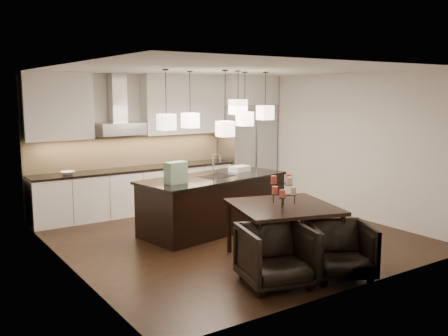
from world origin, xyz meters
TOP-DOWN VIEW (x-y plane):
  - floor at (0.00, 0.00)m, footprint 5.50×5.50m
  - ceiling at (0.00, 0.00)m, footprint 5.50×5.50m
  - wall_back at (0.00, 2.76)m, footprint 5.50×0.02m
  - wall_front at (0.00, -2.76)m, footprint 5.50×0.02m
  - wall_left at (-2.76, 0.00)m, footprint 0.02×5.50m
  - wall_right at (2.76, 0.00)m, footprint 0.02×5.50m
  - refrigerator at (2.10, 2.38)m, footprint 1.20×0.72m
  - fridge_panel at (2.10, 2.38)m, footprint 1.26×0.72m
  - lower_cabinets at (-0.62, 2.43)m, footprint 4.21×0.62m
  - countertop at (-0.62, 2.43)m, footprint 4.21×0.66m
  - backsplash at (-0.62, 2.73)m, footprint 4.21×0.02m
  - upper_cab_left at (-2.10, 2.57)m, footprint 1.25×0.35m
  - upper_cab_right at (0.55, 2.57)m, footprint 1.85×0.35m
  - hood_canopy at (-0.93, 2.48)m, footprint 0.90×0.52m
  - hood_chimney at (-0.93, 2.59)m, footprint 0.30×0.28m
  - fruit_bowl at (-2.03, 2.38)m, footprint 0.29×0.29m
  - island_body at (-0.03, 0.51)m, footprint 2.75×1.48m
  - island_top at (-0.03, 0.51)m, footprint 2.85×1.57m
  - faucet at (0.06, 0.63)m, footprint 0.15×0.26m
  - tote_bag at (-0.89, 0.27)m, footprint 0.38×0.25m
  - food_container at (0.69, 0.70)m, footprint 0.39×0.31m
  - dining_table at (-0.09, -1.46)m, footprint 1.72×1.72m
  - candelabra at (-0.09, -1.46)m, footprint 0.49×0.49m
  - candle_a at (0.06, -1.50)m, footprint 0.10×0.10m
  - candle_b at (-0.13, -1.31)m, footprint 0.10×0.10m
  - candle_c at (-0.20, -1.57)m, footprint 0.10×0.10m
  - candle_d at (0.06, -1.40)m, footprint 0.10×0.10m
  - candle_e at (-0.22, -1.40)m, footprint 0.10×0.10m
  - candle_f at (-0.11, -1.60)m, footprint 0.10×0.10m
  - armchair_left at (-0.77, -2.13)m, footprint 1.03×1.05m
  - armchair_right at (0.12, -2.39)m, footprint 1.07×1.08m
  - pendant_a at (-0.95, 0.47)m, footprint 0.24×0.24m
  - pendant_b at (-0.30, 0.81)m, footprint 0.24×0.24m
  - pendant_c at (0.35, 0.29)m, footprint 0.24×0.24m
  - pendant_d at (0.73, 0.60)m, footprint 0.24×0.24m
  - pendant_e at (1.07, 0.43)m, footprint 0.24×0.24m
  - pendant_f at (0.00, 0.17)m, footprint 0.24×0.24m

SIDE VIEW (x-z plane):
  - floor at x=0.00m, z-range -0.02..0.00m
  - armchair_right at x=0.12m, z-range 0.00..0.73m
  - armchair_left at x=-0.77m, z-range 0.00..0.78m
  - dining_table at x=-0.09m, z-range 0.00..0.83m
  - lower_cabinets at x=-0.62m, z-range 0.00..0.88m
  - island_body at x=-0.03m, z-range 0.00..0.92m
  - countertop at x=-0.62m, z-range 0.88..0.92m
  - island_top at x=-0.03m, z-range 0.92..0.96m
  - fruit_bowl at x=-2.03m, z-range 0.92..0.98m
  - food_container at x=0.69m, z-range 0.96..1.07m
  - candle_a at x=0.06m, z-range 0.97..1.08m
  - candle_b at x=-0.13m, z-range 0.97..1.08m
  - candle_c at x=-0.20m, z-range 0.97..1.08m
  - candelabra at x=-0.09m, z-range 0.83..1.32m
  - refrigerator at x=2.10m, z-range 0.00..2.15m
  - tote_bag at x=-0.89m, z-range 0.96..1.32m
  - faucet at x=0.06m, z-range 0.96..1.36m
  - candle_d at x=0.06m, z-range 1.15..1.26m
  - candle_e at x=-0.22m, z-range 1.15..1.26m
  - candle_f at x=-0.11m, z-range 1.15..1.26m
  - backsplash at x=-0.62m, z-range 0.92..1.55m
  - wall_back at x=0.00m, z-range 0.00..2.80m
  - wall_front at x=0.00m, z-range 0.00..2.80m
  - wall_left at x=-2.76m, z-range 0.00..2.80m
  - wall_right at x=2.76m, z-range 0.00..2.80m
  - hood_canopy at x=-0.93m, z-range 1.60..1.84m
  - pendant_f at x=0.00m, z-range 1.69..1.95m
  - pendant_b at x=-0.30m, z-range 1.81..2.07m
  - pendant_d at x=0.73m, z-range 1.82..2.08m
  - pendant_a at x=-0.95m, z-range 1.82..2.08m
  - pendant_e at x=1.07m, z-range 1.93..2.19m
  - upper_cab_left at x=-2.10m, z-range 1.55..2.80m
  - upper_cab_right at x=0.55m, z-range 1.55..2.80m
  - pendant_c at x=0.35m, z-range 2.05..2.31m
  - hood_chimney at x=-0.93m, z-range 1.84..2.80m
  - fridge_panel at x=2.10m, z-range 2.15..2.80m
  - ceiling at x=0.00m, z-range 2.80..2.82m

